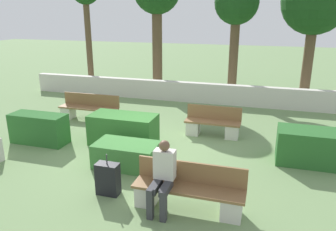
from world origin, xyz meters
TOP-DOWN VIEW (x-y plane):
  - ground_plane at (0.00, 0.00)m, footprint 60.00×60.00m
  - perimeter_wall at (0.00, 5.27)m, footprint 14.04×0.30m
  - bench_front at (1.69, -2.12)m, footprint 2.04×0.49m
  - bench_left_side at (-2.71, 2.02)m, footprint 2.04×0.48m
  - bench_right_side at (1.49, 1.73)m, footprint 1.60×0.48m
  - person_seated_man at (1.24, -2.27)m, footprint 0.38×0.63m
  - hedge_block_near_left at (-2.99, -0.18)m, footprint 1.56×0.61m
  - hedge_block_near_right at (3.97, 0.59)m, footprint 1.44×0.86m
  - hedge_block_mid_left at (-0.11, -0.83)m, footprint 1.47×0.83m
  - hedge_block_mid_right at (-0.74, 0.42)m, footprint 1.80×0.86m
  - suitcase at (0.05, -2.07)m, footprint 0.45×0.25m
  - tree_center_right at (1.48, 6.72)m, footprint 1.77×1.77m
  - tree_rightmost at (4.32, 6.15)m, footprint 2.40×2.40m

SIDE VIEW (x-z plane):
  - ground_plane at x=0.00m, z-range 0.00..0.00m
  - hedge_block_mid_left at x=-0.11m, z-range 0.00..0.57m
  - bench_right_side at x=1.49m, z-range -0.11..0.74m
  - suitcase at x=0.05m, z-range -0.10..0.75m
  - bench_left_side at x=-2.71m, z-range -0.09..0.76m
  - bench_front at x=1.69m, z-range -0.09..0.76m
  - perimeter_wall at x=0.00m, z-range 0.00..0.79m
  - hedge_block_near_left at x=-2.99m, z-range 0.00..0.82m
  - hedge_block_near_right at x=3.97m, z-range 0.00..0.82m
  - hedge_block_mid_right at x=-0.74m, z-range 0.00..0.83m
  - person_seated_man at x=1.24m, z-range 0.06..1.38m
  - tree_center_right at x=1.48m, z-range 1.30..6.03m
  - tree_rightmost at x=4.32m, z-range 1.25..6.29m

